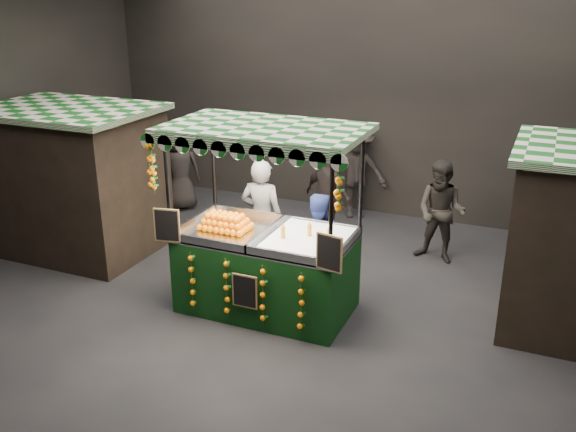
% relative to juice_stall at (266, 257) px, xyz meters
% --- Properties ---
extents(ground, '(12.00, 12.00, 0.00)m').
position_rel_juice_stall_xyz_m(ground, '(0.24, -0.20, -0.86)').
color(ground, black).
rests_on(ground, ground).
extents(market_hall, '(12.10, 10.10, 5.05)m').
position_rel_juice_stall_xyz_m(market_hall, '(0.24, -0.20, 2.52)').
color(market_hall, black).
rests_on(market_hall, ground).
extents(neighbour_stall_left, '(3.00, 2.20, 2.60)m').
position_rel_juice_stall_xyz_m(neighbour_stall_left, '(-4.16, 0.80, 0.45)').
color(neighbour_stall_left, black).
rests_on(neighbour_stall_left, ground).
extents(juice_stall, '(2.87, 1.69, 2.78)m').
position_rel_juice_stall_xyz_m(juice_stall, '(0.00, 0.00, 0.00)').
color(juice_stall, black).
rests_on(juice_stall, ground).
extents(vendor_grey, '(0.75, 0.53, 1.97)m').
position_rel_juice_stall_xyz_m(vendor_grey, '(-0.60, 1.13, 0.12)').
color(vendor_grey, slate).
rests_on(vendor_grey, ground).
extents(vendor_blue, '(0.98, 0.89, 1.64)m').
position_rel_juice_stall_xyz_m(vendor_blue, '(0.48, 0.80, -0.04)').
color(vendor_blue, navy).
rests_on(vendor_blue, ground).
extents(shopper_0, '(0.73, 0.52, 1.88)m').
position_rel_juice_stall_xyz_m(shopper_0, '(-4.23, 2.61, 0.08)').
color(shopper_0, '#2C2824').
rests_on(shopper_0, ground).
extents(shopper_1, '(0.98, 0.83, 1.80)m').
position_rel_juice_stall_xyz_m(shopper_1, '(2.01, 2.80, 0.04)').
color(shopper_1, '#2A2622').
rests_on(shopper_1, ground).
extents(shopper_2, '(1.17, 0.84, 1.85)m').
position_rel_juice_stall_xyz_m(shopper_2, '(-0.03, 2.76, 0.06)').
color(shopper_2, '#2A2322').
rests_on(shopper_2, ground).
extents(shopper_3, '(1.42, 1.16, 1.91)m').
position_rel_juice_stall_xyz_m(shopper_3, '(0.01, 4.35, 0.09)').
color(shopper_3, black).
rests_on(shopper_3, ground).
extents(shopper_4, '(1.01, 0.96, 1.73)m').
position_rel_juice_stall_xyz_m(shopper_4, '(-3.59, 3.36, 0.00)').
color(shopper_4, black).
rests_on(shopper_4, ground).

